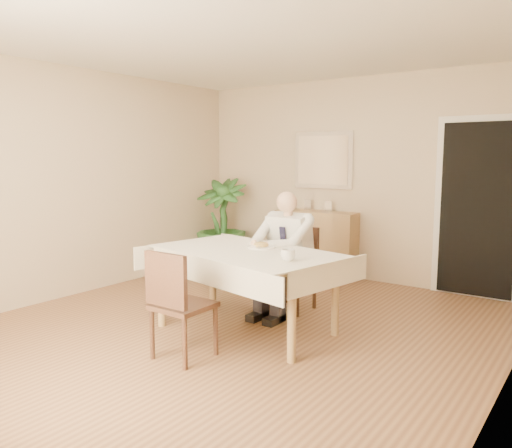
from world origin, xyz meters
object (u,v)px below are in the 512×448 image
Objects in this scene: dining_table at (246,259)px; chair_near at (176,300)px; chair_far at (296,263)px; potted_palm at (221,223)px; seated_man at (281,247)px; coffee_mug at (288,255)px; sideboard at (316,244)px.

chair_near is at bearing -81.11° from dining_table.
chair_far is 2.19m from potted_palm.
dining_table is at bearing -90.00° from seated_man.
coffee_mug is (0.56, -0.18, 0.13)m from dining_table.
sideboard is at bearing 99.01° from chair_near.
chair_near is 7.22× the size of coffee_mug.
coffee_mug is 0.09× the size of potted_palm.
sideboard is (-0.53, 1.69, -0.25)m from seated_man.
potted_palm is (-1.90, 1.07, 0.16)m from chair_far.
dining_table is 1.53× the size of seated_man.
seated_man is 0.97× the size of potted_palm.
chair_near is (-0.03, -1.73, 0.01)m from chair_far.
potted_palm reaches higher than dining_table.
coffee_mug is (0.59, 0.68, 0.31)m from chair_near.
dining_table is 2.18× the size of chair_near.
dining_table is 0.88m from chair_near.
dining_table is 1.74× the size of sideboard.
chair_far is at bearing 88.95° from chair_near.
potted_palm reaches higher than seated_man.
chair_far is at bearing 101.06° from dining_table.
sideboard is (-0.53, 2.28, -0.23)m from dining_table.
chair_near and sideboard have the same top height.
potted_palm is (-1.90, 1.36, -0.05)m from seated_man.
dining_table is at bearing -45.67° from potted_palm.
seated_man is at bearing 101.06° from dining_table.
dining_table is 2.21× the size of chair_far.
potted_palm is at bearing 144.54° from seated_man.
seated_man reaches higher than dining_table.
seated_man is 2.34m from potted_palm.
chair_near is at bearing -83.69° from sideboard.
chair_near is at bearing -92.45° from chair_far.
sideboard is at bearing 13.67° from potted_palm.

